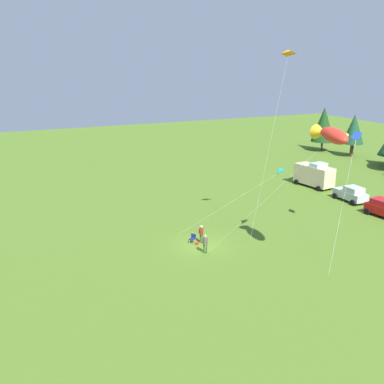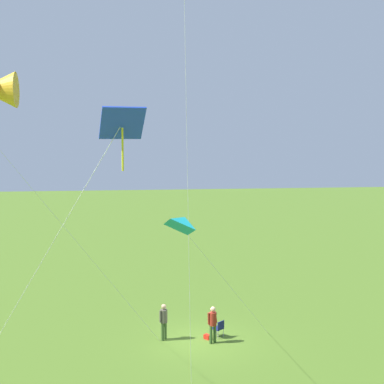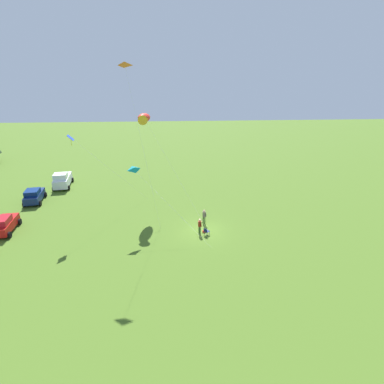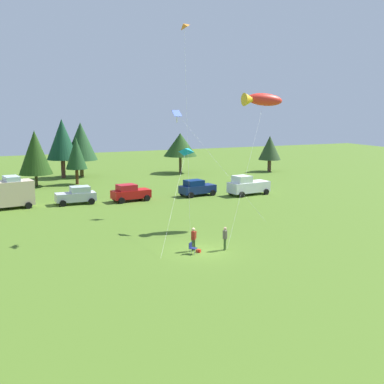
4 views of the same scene
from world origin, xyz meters
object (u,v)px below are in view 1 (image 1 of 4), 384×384
(van_camper_beige, at_px, (314,175))
(car_silver_compact, at_px, (351,194))
(kite_diamond_blue, at_px, (355,141))
(person_spectator, at_px, (201,233))
(kite_delta_teal, at_px, (278,170))
(kite_delta_orange, at_px, (288,53))
(backpack_on_grass, at_px, (197,243))
(person_kite_flyer, at_px, (205,243))
(folding_chair, at_px, (193,238))
(kite_large_fish, at_px, (331,135))

(van_camper_beige, xyz_separation_m, car_silver_compact, (7.14, -0.24, -0.69))
(car_silver_compact, bearing_deg, kite_diamond_blue, -44.75)
(van_camper_beige, bearing_deg, person_spectator, -71.43)
(person_spectator, relative_size, kite_diamond_blue, 0.17)
(kite_delta_teal, height_order, kite_diamond_blue, kite_diamond_blue)
(van_camper_beige, distance_m, kite_delta_orange, 25.33)
(person_spectator, xyz_separation_m, van_camper_beige, (-11.21, 22.14, 0.62))
(backpack_on_grass, relative_size, kite_diamond_blue, 0.03)
(person_spectator, distance_m, kite_diamond_blue, 16.25)
(person_kite_flyer, relative_size, folding_chair, 2.12)
(person_kite_flyer, height_order, van_camper_beige, van_camper_beige)
(folding_chair, bearing_deg, kite_diamond_blue, 119.84)
(van_camper_beige, xyz_separation_m, kite_delta_teal, (13.35, -15.45, 5.09))
(folding_chair, relative_size, person_spectator, 0.47)
(kite_delta_teal, bearing_deg, backpack_on_grass, -105.31)
(car_silver_compact, height_order, kite_delta_teal, kite_delta_teal)
(person_spectator, height_order, car_silver_compact, car_silver_compact)
(backpack_on_grass, xyz_separation_m, kite_delta_orange, (1.98, 7.46, 16.78))
(person_kite_flyer, xyz_separation_m, folding_chair, (-2.65, 0.04, -0.53))
(kite_delta_orange, bearing_deg, person_kite_flyer, -89.35)
(van_camper_beige, height_order, kite_delta_orange, kite_delta_orange)
(kite_delta_teal, bearing_deg, folding_chair, -109.11)
(folding_chair, xyz_separation_m, backpack_on_grass, (0.58, 0.16, -0.38))
(folding_chair, height_order, van_camper_beige, van_camper_beige)
(car_silver_compact, relative_size, kite_delta_teal, 0.51)
(person_kite_flyer, relative_size, kite_delta_teal, 0.21)
(backpack_on_grass, relative_size, van_camper_beige, 0.06)
(folding_chair, xyz_separation_m, kite_large_fish, (9.56, 6.78, 10.55))
(kite_delta_teal, bearing_deg, kite_delta_orange, 87.36)
(van_camper_beige, distance_m, kite_diamond_blue, 19.58)
(kite_delta_teal, bearing_deg, person_spectator, -107.73)
(backpack_on_grass, relative_size, car_silver_compact, 0.08)
(van_camper_beige, height_order, kite_large_fish, kite_large_fish)
(person_kite_flyer, xyz_separation_m, kite_diamond_blue, (2.22, 13.95, 8.30))
(backpack_on_grass, bearing_deg, folding_chair, -164.54)
(person_spectator, relative_size, kite_large_fish, 0.15)
(kite_delta_teal, bearing_deg, kite_diamond_blue, 70.55)
(folding_chair, distance_m, kite_delta_orange, 18.27)
(kite_large_fish, distance_m, kite_diamond_blue, 8.71)
(person_kite_flyer, distance_m, kite_delta_orange, 17.62)
(backpack_on_grass, bearing_deg, kite_diamond_blue, 72.69)
(kite_delta_orange, bearing_deg, kite_delta_teal, -92.64)
(kite_delta_orange, bearing_deg, backpack_on_grass, -104.87)
(person_spectator, relative_size, kite_delta_orange, 0.10)
(kite_delta_orange, bearing_deg, folding_chair, -108.57)
(van_camper_beige, relative_size, kite_diamond_blue, 0.56)
(folding_chair, xyz_separation_m, car_silver_compact, (-3.66, 22.57, 0.46))
(backpack_on_grass, xyz_separation_m, kite_delta_teal, (1.97, 7.19, 6.62))
(folding_chair, relative_size, kite_diamond_blue, 0.08)
(kite_diamond_blue, bearing_deg, backpack_on_grass, -107.31)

